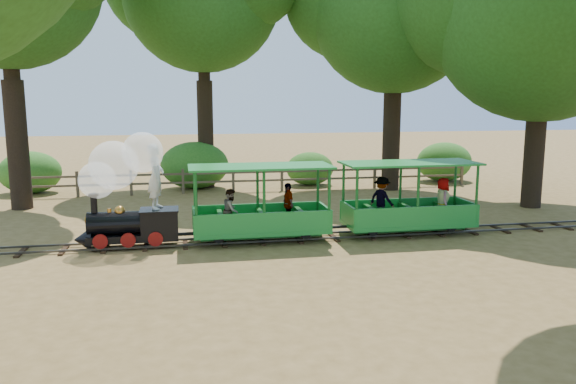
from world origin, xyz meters
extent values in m
plane|color=#9E7B44|center=(0.00, 0.00, 0.00)|extent=(90.00, 90.00, 0.00)
cube|color=#3F3D3A|center=(0.00, -0.30, 0.08)|extent=(22.00, 0.05, 0.05)
cube|color=#3F3D3A|center=(0.00, 0.30, 0.08)|extent=(22.00, 0.05, 0.05)
cube|color=#382314|center=(0.00, 0.00, 0.03)|extent=(0.12, 1.00, 0.05)
cube|color=#382314|center=(-5.00, 0.00, 0.03)|extent=(0.12, 1.00, 0.05)
cube|color=#382314|center=(5.00, 0.00, 0.03)|extent=(0.12, 1.00, 0.05)
cube|color=black|center=(-4.30, 0.00, 0.28)|extent=(2.26, 0.72, 0.18)
cylinder|color=black|center=(-4.66, 0.00, 0.66)|extent=(1.44, 0.57, 0.57)
cylinder|color=black|center=(-5.22, 0.00, 1.18)|extent=(0.16, 0.16, 0.45)
sphere|color=#C5832F|center=(-4.60, 0.00, 0.97)|extent=(0.27, 0.27, 0.27)
cylinder|color=#C5832F|center=(-4.86, 0.00, 0.99)|extent=(0.10, 0.10, 0.10)
cube|color=black|center=(-3.63, 0.00, 0.66)|extent=(0.92, 0.72, 0.56)
cube|color=black|center=(-3.63, 0.00, 0.96)|extent=(0.97, 0.78, 0.04)
cone|color=black|center=(-5.53, 0.00, 0.26)|extent=(0.46, 0.66, 0.66)
cylinder|color=#C5832F|center=(-5.40, 0.00, 0.77)|extent=(0.10, 0.14, 0.14)
cylinder|color=maroon|center=(-5.07, -0.37, 0.28)|extent=(0.37, 0.06, 0.37)
cylinder|color=maroon|center=(-5.07, 0.37, 0.28)|extent=(0.37, 0.06, 0.37)
cylinder|color=maroon|center=(-4.40, -0.37, 0.28)|extent=(0.37, 0.06, 0.37)
cylinder|color=maroon|center=(-4.40, 0.37, 0.28)|extent=(0.37, 0.06, 0.37)
cylinder|color=maroon|center=(-3.73, -0.37, 0.28)|extent=(0.37, 0.06, 0.37)
cylinder|color=maroon|center=(-3.73, 0.37, 0.28)|extent=(0.37, 0.06, 0.37)
sphere|color=white|center=(-5.12, 0.05, 1.76)|extent=(0.92, 0.92, 0.92)
sphere|color=white|center=(-4.71, 0.10, 2.12)|extent=(1.23, 1.23, 1.23)
sphere|color=white|center=(-3.99, 0.15, 2.43)|extent=(1.03, 1.03, 1.03)
imported|color=white|center=(-3.69, 0.07, 1.81)|extent=(0.51, 0.67, 1.67)
cube|color=#1D8731|center=(-1.00, 0.00, 0.33)|extent=(3.58, 1.37, 0.11)
cube|color=#155C1E|center=(-1.00, 0.00, 0.21)|extent=(3.22, 0.53, 0.15)
cube|color=#1D8731|center=(-1.00, -0.64, 0.65)|extent=(3.58, 0.06, 0.53)
cube|color=#1D8731|center=(-1.00, 0.64, 0.65)|extent=(3.58, 0.06, 0.53)
cube|color=#1D8731|center=(-1.00, 0.00, 2.01)|extent=(3.73, 1.53, 0.05)
cylinder|color=#155C1E|center=(-2.71, -0.62, 1.17)|extent=(0.07, 0.07, 1.68)
cylinder|color=#155C1E|center=(-2.71, 0.62, 1.17)|extent=(0.07, 0.07, 1.68)
cylinder|color=#155C1E|center=(0.70, -0.62, 1.17)|extent=(0.07, 0.07, 1.68)
cylinder|color=#155C1E|center=(0.70, 0.62, 1.17)|extent=(0.07, 0.07, 1.68)
cube|color=#155C1E|center=(-2.08, 0.00, 0.59)|extent=(0.13, 1.16, 0.42)
cube|color=#155C1E|center=(-1.00, 0.00, 0.59)|extent=(0.13, 1.16, 0.42)
cube|color=#155C1E|center=(0.07, 0.00, 0.59)|extent=(0.13, 1.16, 0.42)
cylinder|color=black|center=(-2.15, -0.36, 0.25)|extent=(0.29, 0.06, 0.29)
cylinder|color=black|center=(-2.15, 0.36, 0.25)|extent=(0.29, 0.06, 0.29)
cylinder|color=black|center=(0.14, -0.36, 0.25)|extent=(0.29, 0.06, 0.29)
cylinder|color=black|center=(0.14, 0.36, 0.25)|extent=(0.29, 0.06, 0.29)
imported|color=gray|center=(-1.81, -0.28, 0.94)|extent=(0.58, 0.65, 1.11)
imported|color=gray|center=(-0.24, 0.20, 0.96)|extent=(0.37, 0.70, 1.15)
cube|color=#1D8731|center=(3.15, 0.00, 0.33)|extent=(3.58, 1.37, 0.11)
cube|color=#155C1E|center=(3.15, 0.00, 0.21)|extent=(3.22, 0.53, 0.15)
cube|color=#1D8731|center=(3.15, -0.64, 0.65)|extent=(3.58, 0.06, 0.53)
cube|color=#1D8731|center=(3.15, 0.64, 0.65)|extent=(3.58, 0.06, 0.53)
cube|color=#1D8731|center=(3.15, 0.00, 2.01)|extent=(3.73, 1.53, 0.05)
cylinder|color=#155C1E|center=(1.45, -0.62, 1.17)|extent=(0.07, 0.07, 1.68)
cylinder|color=#155C1E|center=(1.45, 0.62, 1.17)|extent=(0.07, 0.07, 1.68)
cylinder|color=#155C1E|center=(4.85, -0.62, 1.17)|extent=(0.07, 0.07, 1.68)
cylinder|color=#155C1E|center=(4.85, 0.62, 1.17)|extent=(0.07, 0.07, 1.68)
cube|color=#155C1E|center=(2.08, 0.00, 0.59)|extent=(0.13, 1.16, 0.42)
cube|color=#155C1E|center=(3.15, 0.00, 0.59)|extent=(0.13, 1.16, 0.42)
cube|color=#155C1E|center=(4.22, 0.00, 0.59)|extent=(0.13, 1.16, 0.42)
cylinder|color=black|center=(2.01, -0.36, 0.25)|extent=(0.29, 0.06, 0.29)
cylinder|color=black|center=(2.01, 0.36, 0.25)|extent=(0.29, 0.06, 0.29)
cylinder|color=black|center=(4.29, -0.36, 0.25)|extent=(0.29, 0.06, 0.29)
cylinder|color=black|center=(4.29, 0.36, 0.25)|extent=(0.29, 0.06, 0.29)
imported|color=gray|center=(2.44, 0.20, 1.00)|extent=(0.81, 0.92, 1.24)
imported|color=gray|center=(4.01, -0.31, 1.00)|extent=(0.50, 0.67, 1.24)
cylinder|color=#2D2116|center=(-8.50, 6.00, 2.19)|extent=(0.70, 0.70, 4.38)
cylinder|color=#2D2116|center=(-8.50, 6.00, 5.63)|extent=(0.52, 0.53, 2.50)
cylinder|color=#2D2116|center=(-2.00, 9.50, 2.24)|extent=(0.66, 0.66, 4.49)
cylinder|color=#2D2116|center=(-2.00, 9.50, 5.77)|extent=(0.50, 0.50, 2.56)
cylinder|color=#2D2116|center=(5.50, 7.50, 2.01)|extent=(0.72, 0.72, 4.02)
cylinder|color=#2D2116|center=(5.50, 7.50, 5.17)|extent=(0.54, 0.54, 2.30)
sphere|color=#234D18|center=(5.50, 7.50, 7.34)|extent=(6.82, 6.82, 6.82)
cylinder|color=#2D2116|center=(9.00, 3.00, 1.78)|extent=(0.68, 0.68, 3.57)
cylinder|color=#2D2116|center=(9.00, 3.00, 4.58)|extent=(0.51, 0.51, 2.04)
sphere|color=#234D18|center=(9.00, 3.00, 6.74)|extent=(7.57, 7.57, 7.57)
cube|color=brown|center=(-9.00, 8.00, 0.50)|extent=(0.10, 0.10, 1.00)
cube|color=brown|center=(-7.00, 8.00, 0.50)|extent=(0.10, 0.10, 1.00)
cube|color=brown|center=(-5.00, 8.00, 0.50)|extent=(0.10, 0.10, 1.00)
cube|color=brown|center=(-3.00, 8.00, 0.50)|extent=(0.10, 0.10, 1.00)
cube|color=brown|center=(-1.00, 8.00, 0.50)|extent=(0.10, 0.10, 1.00)
cube|color=brown|center=(1.00, 8.00, 0.50)|extent=(0.10, 0.10, 1.00)
cube|color=brown|center=(3.00, 8.00, 0.50)|extent=(0.10, 0.10, 1.00)
cube|color=brown|center=(5.00, 8.00, 0.50)|extent=(0.10, 0.10, 1.00)
cube|color=brown|center=(7.00, 8.00, 0.50)|extent=(0.10, 0.10, 1.00)
cube|color=brown|center=(9.00, 8.00, 0.50)|extent=(0.10, 0.10, 1.00)
cube|color=brown|center=(0.00, 8.00, 0.80)|extent=(18.00, 0.06, 0.08)
cube|color=brown|center=(0.00, 8.00, 0.45)|extent=(18.00, 0.06, 0.08)
ellipsoid|color=#2D6B1E|center=(-9.00, 9.30, 0.84)|extent=(2.43, 1.87, 1.68)
ellipsoid|color=#2D6B1E|center=(-2.49, 9.30, 0.98)|extent=(2.85, 2.19, 1.97)
ellipsoid|color=#2D6B1E|center=(2.48, 9.30, 0.72)|extent=(2.09, 1.60, 1.44)
ellipsoid|color=#2D6B1E|center=(8.79, 9.30, 0.89)|extent=(2.57, 1.98, 1.78)
camera|label=1|loc=(-3.02, -14.45, 3.80)|focal=35.00mm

